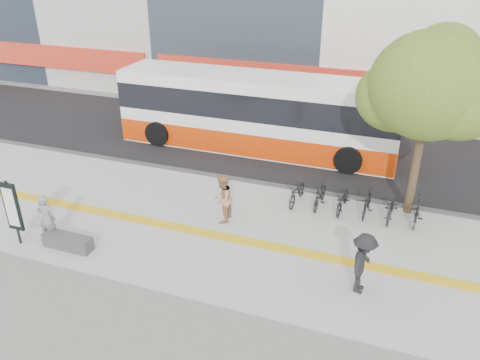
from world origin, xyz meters
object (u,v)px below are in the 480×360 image
(bus, at_px, (256,115))
(seated_woman, at_px, (47,218))
(signboard, at_px, (12,208))
(pedestrian_dark, at_px, (363,264))
(pedestrian_tan, at_px, (222,199))
(street_tree, at_px, (429,87))
(bench, at_px, (68,242))

(bus, bearing_deg, seated_woman, -111.43)
(signboard, distance_m, pedestrian_dark, 10.43)
(seated_woman, distance_m, pedestrian_tan, 5.55)
(signboard, xyz_separation_m, street_tree, (11.38, 6.33, 3.15))
(signboard, height_order, bus, bus)
(seated_woman, bearing_deg, pedestrian_tan, -152.69)
(pedestrian_tan, height_order, pedestrian_dark, pedestrian_dark)
(bench, height_order, pedestrian_dark, pedestrian_dark)
(street_tree, relative_size, pedestrian_tan, 3.73)
(street_tree, height_order, pedestrian_dark, street_tree)
(signboard, xyz_separation_m, seated_woman, (0.80, 0.47, -0.48))
(bench, relative_size, seated_woman, 0.99)
(signboard, bearing_deg, pedestrian_tan, 31.81)
(bench, distance_m, signboard, 1.94)
(signboard, relative_size, pedestrian_dark, 1.24)
(seated_woman, height_order, pedestrian_dark, pedestrian_dark)
(bench, relative_size, street_tree, 0.25)
(bus, bearing_deg, signboard, -114.41)
(seated_woman, bearing_deg, bench, 163.40)
(pedestrian_tan, distance_m, pedestrian_dark, 5.27)
(signboard, relative_size, pedestrian_tan, 1.30)
(street_tree, relative_size, seated_woman, 3.89)
(signboard, height_order, street_tree, street_tree)
(pedestrian_dark, bearing_deg, seated_woman, 101.78)
(street_tree, bearing_deg, pedestrian_dark, -101.73)
(signboard, bearing_deg, pedestrian_dark, 7.27)
(signboard, bearing_deg, street_tree, 29.07)
(bench, height_order, bus, bus)
(pedestrian_tan, bearing_deg, street_tree, 114.78)
(seated_woman, bearing_deg, pedestrian_dark, -179.63)
(pedestrian_dark, bearing_deg, bus, 40.45)
(pedestrian_tan, bearing_deg, pedestrian_dark, 65.01)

